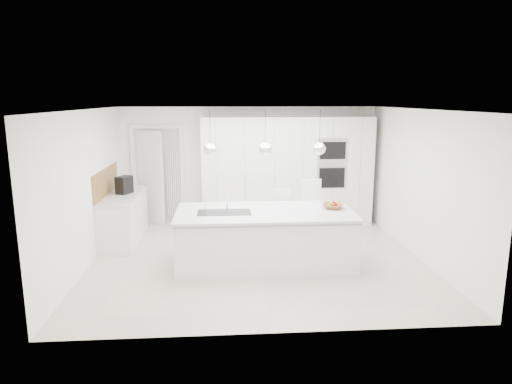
{
  "coord_description": "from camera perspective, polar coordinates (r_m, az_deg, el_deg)",
  "views": [
    {
      "loc": [
        -0.56,
        -7.32,
        2.68
      ],
      "look_at": [
        0.0,
        0.3,
        1.1
      ],
      "focal_mm": 32.0,
      "sensor_mm": 36.0,
      "label": 1
    }
  ],
  "objects": [
    {
      "name": "wall_left",
      "position": [
        7.78,
        -20.48,
        0.34
      ],
      "size": [
        0.0,
        5.0,
        5.0
      ],
      "primitive_type": "plane",
      "rotation": [
        1.57,
        0.0,
        1.57
      ],
      "color": "white",
      "rests_on": "ground"
    },
    {
      "name": "island_worktop",
      "position": [
        7.33,
        1.09,
        -2.54
      ],
      "size": [
        2.84,
        1.4,
        0.04
      ],
      "primitive_type": "cube",
      "color": "silver",
      "rests_on": "island_base"
    },
    {
      "name": "wall_back",
      "position": [
        9.94,
        -0.92,
        3.4
      ],
      "size": [
        5.5,
        0.0,
        5.5
      ],
      "primitive_type": "plane",
      "rotation": [
        1.57,
        0.0,
        0.0
      ],
      "color": "white",
      "rests_on": "ground"
    },
    {
      "name": "bar_stool_left",
      "position": [
        8.17,
        3.32,
        -3.56
      ],
      "size": [
        0.51,
        0.59,
        1.07
      ],
      "primitive_type": null,
      "rotation": [
        0.0,
        0.0,
        -0.39
      ],
      "color": "white",
      "rests_on": "floor"
    },
    {
      "name": "doorway_frame",
      "position": [
        10.03,
        -12.11,
        1.91
      ],
      "size": [
        1.11,
        0.08,
        2.13
      ],
      "primitive_type": null,
      "color": "white",
      "rests_on": "floor"
    },
    {
      "name": "pendant_right",
      "position": [
        7.22,
        7.92,
        5.38
      ],
      "size": [
        0.2,
        0.2,
        0.2
      ],
      "primitive_type": "sphere",
      "color": "white",
      "rests_on": "ceiling"
    },
    {
      "name": "left_worktop",
      "position": [
        8.91,
        -16.35,
        -0.45
      ],
      "size": [
        0.62,
        1.82,
        0.04
      ],
      "primitive_type": "cube",
      "color": "silver",
      "rests_on": "left_base_cabinets"
    },
    {
      "name": "island_sink",
      "position": [
        7.26,
        -3.99,
        -3.18
      ],
      "size": [
        0.84,
        0.44,
        0.18
      ],
      "primitive_type": null,
      "color": "#3F3F42",
      "rests_on": "island_worktop"
    },
    {
      "name": "bar_stool_right",
      "position": [
        8.45,
        7.0,
        -2.66
      ],
      "size": [
        0.42,
        0.56,
        1.2
      ],
      "primitive_type": null,
      "rotation": [
        0.0,
        0.0,
        0.04
      ],
      "color": "white",
      "rests_on": "floor"
    },
    {
      "name": "pendant_mid",
      "position": [
        7.09,
        1.16,
        5.37
      ],
      "size": [
        0.2,
        0.2,
        0.2
      ],
      "primitive_type": "sphere",
      "color": "white",
      "rests_on": "ceiling"
    },
    {
      "name": "oak_backsplash",
      "position": [
        8.93,
        -18.26,
        1.22
      ],
      "size": [
        0.02,
        1.8,
        0.5
      ],
      "primitive_type": "cube",
      "color": "olive",
      "rests_on": "wall_left"
    },
    {
      "name": "island_tap",
      "position": [
        7.4,
        -3.64,
        -1.06
      ],
      "size": [
        0.02,
        0.02,
        0.3
      ],
      "primitive_type": "cylinder",
      "color": "white",
      "rests_on": "island_worktop"
    },
    {
      "name": "banana_bunch",
      "position": [
        7.54,
        9.94,
        -1.26
      ],
      "size": [
        0.23,
        0.17,
        0.2
      ],
      "primitive_type": "torus",
      "rotation": [
        1.22,
        0.0,
        0.35
      ],
      "color": "#EBB013",
      "rests_on": "fruit_bowl"
    },
    {
      "name": "radiator",
      "position": [
        10.01,
        -10.26,
        0.95
      ],
      "size": [
        0.32,
        0.04,
        1.4
      ],
      "primitive_type": null,
      "color": "white",
      "rests_on": "floor"
    },
    {
      "name": "floor",
      "position": [
        7.81,
        0.16,
        -8.37
      ],
      "size": [
        5.5,
        5.5,
        0.0
      ],
      "primitive_type": "plane",
      "color": "beige",
      "rests_on": "ground"
    },
    {
      "name": "ceiling",
      "position": [
        7.34,
        0.17,
        10.28
      ],
      "size": [
        5.5,
        5.5,
        0.0
      ],
      "primitive_type": "plane",
      "rotation": [
        3.14,
        0.0,
        0.0
      ],
      "color": "white",
      "rests_on": "wall_back"
    },
    {
      "name": "pendant_left",
      "position": [
        7.07,
        -5.74,
        5.29
      ],
      "size": [
        0.2,
        0.2,
        0.2
      ],
      "primitive_type": "sphere",
      "color": "white",
      "rests_on": "ceiling"
    },
    {
      "name": "apple_a",
      "position": [
        7.6,
        9.62,
        -1.45
      ],
      "size": [
        0.09,
        0.09,
        0.09
      ],
      "primitive_type": "sphere",
      "color": "#A1070A",
      "rests_on": "fruit_bowl"
    },
    {
      "name": "hallway_door",
      "position": [
        10.02,
        -13.56,
        1.72
      ],
      "size": [
        0.76,
        0.38,
        2.0
      ],
      "primitive_type": "cube",
      "rotation": [
        0.0,
        0.0,
        -0.44
      ],
      "color": "white",
      "rests_on": "floor"
    },
    {
      "name": "tall_cabinets",
      "position": [
        9.74,
        3.89,
        2.61
      ],
      "size": [
        3.6,
        0.6,
        2.3
      ],
      "primitive_type": "cube",
      "color": "white",
      "rests_on": "floor"
    },
    {
      "name": "island_base",
      "position": [
        7.4,
        1.12,
        -6.02
      ],
      "size": [
        2.8,
        1.2,
        0.86
      ],
      "primitive_type": "cube",
      "color": "white",
      "rests_on": "floor"
    },
    {
      "name": "fruit_bowl",
      "position": [
        7.58,
        9.59,
        -1.75
      ],
      "size": [
        0.44,
        0.44,
        0.08
      ],
      "primitive_type": "imported",
      "rotation": [
        0.0,
        0.0,
        -0.42
      ],
      "color": "olive",
      "rests_on": "island_worktop"
    },
    {
      "name": "espresso_machine",
      "position": [
        8.98,
        -16.15,
        0.86
      ],
      "size": [
        0.31,
        0.37,
        0.33
      ],
      "primitive_type": "cube",
      "rotation": [
        0.0,
        0.0,
        -0.43
      ],
      "color": "black",
      "rests_on": "left_worktop"
    },
    {
      "name": "apple_b",
      "position": [
        7.54,
        9.81,
        -1.58
      ],
      "size": [
        0.08,
        0.08,
        0.08
      ],
      "primitive_type": "sphere",
      "color": "#A1070A",
      "rests_on": "fruit_bowl"
    },
    {
      "name": "oven_stack",
      "position": [
        9.58,
        9.51,
        3.53
      ],
      "size": [
        0.62,
        0.04,
        1.05
      ],
      "primitive_type": null,
      "color": "#A5A5A8",
      "rests_on": "tall_cabinets"
    },
    {
      "name": "left_base_cabinets",
      "position": [
        9.01,
        -16.19,
        -3.25
      ],
      "size": [
        0.6,
        1.8,
        0.86
      ],
      "primitive_type": "cube",
      "color": "white",
      "rests_on": "floor"
    }
  ]
}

